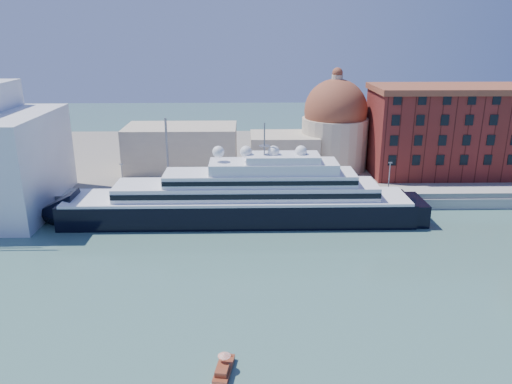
{
  "coord_description": "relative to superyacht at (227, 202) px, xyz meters",
  "views": [
    {
      "loc": [
        -2.41,
        -76.3,
        39.34
      ],
      "look_at": [
        -0.4,
        18.0,
        8.2
      ],
      "focal_mm": 35.0,
      "sensor_mm": 36.0,
      "label": 1
    }
  ],
  "objects": [
    {
      "name": "water_taxi",
      "position": [
        1.26,
        -49.38,
        -3.66
      ],
      "size": [
        2.61,
        5.57,
        2.54
      ],
      "rotation": [
        0.0,
        0.0,
        -0.16
      ],
      "color": "maroon",
      "rests_on": "ground"
    },
    {
      "name": "land",
      "position": [
        6.48,
        52.0,
        -3.27
      ],
      "size": [
        260.0,
        72.0,
        2.0
      ],
      "primitive_type": "cube",
      "color": "slate",
      "rests_on": "ground"
    },
    {
      "name": "church",
      "position": [
        12.87,
        34.72,
        6.64
      ],
      "size": [
        66.0,
        18.0,
        25.5
      ],
      "color": "beige",
      "rests_on": "land"
    },
    {
      "name": "quay_fence",
      "position": [
        6.48,
        6.5,
        -1.17
      ],
      "size": [
        180.0,
        0.1,
        1.2
      ],
      "primitive_type": "cube",
      "color": "slate",
      "rests_on": "quay"
    },
    {
      "name": "warehouse",
      "position": [
        58.48,
        29.0,
        9.52
      ],
      "size": [
        43.0,
        19.0,
        23.25
      ],
      "color": "maroon",
      "rests_on": "land"
    },
    {
      "name": "lamp_posts",
      "position": [
        -6.19,
        9.27,
        5.57
      ],
      "size": [
        120.8,
        2.4,
        18.0
      ],
      "color": "slate",
      "rests_on": "quay"
    },
    {
      "name": "ground",
      "position": [
        6.48,
        -23.0,
        -4.27
      ],
      "size": [
        400.0,
        400.0,
        0.0
      ],
      "primitive_type": "plane",
      "color": "#3B665D",
      "rests_on": "ground"
    },
    {
      "name": "service_barge",
      "position": [
        -26.47,
        -1.91,
        -3.42
      ],
      "size": [
        13.38,
        5.15,
        2.96
      ],
      "rotation": [
        0.0,
        0.0,
        -0.06
      ],
      "color": "white",
      "rests_on": "ground"
    },
    {
      "name": "superyacht",
      "position": [
        0.0,
        0.0,
        0.0
      ],
      "size": [
        82.78,
        11.48,
        24.74
      ],
      "color": "black",
      "rests_on": "ground"
    },
    {
      "name": "quay",
      "position": [
        6.48,
        11.0,
        -3.02
      ],
      "size": [
        180.0,
        10.0,
        2.5
      ],
      "primitive_type": "cube",
      "color": "gray",
      "rests_on": "ground"
    }
  ]
}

